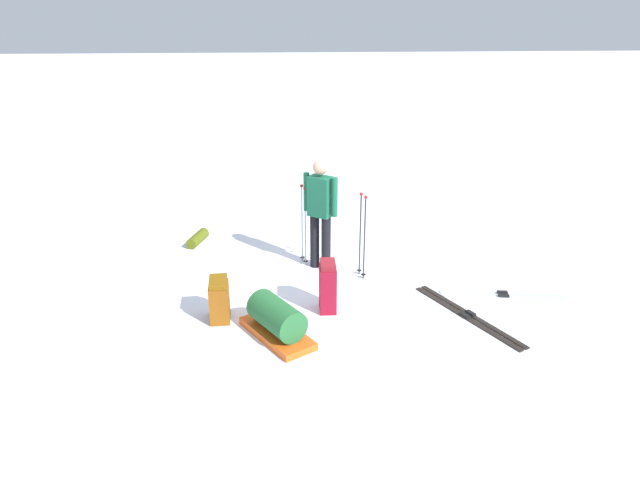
# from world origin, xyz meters

# --- Properties ---
(ground_plane) EXTENTS (80.00, 80.00, 0.00)m
(ground_plane) POSITION_xyz_m (0.00, 0.00, 0.00)
(ground_plane) COLOR white
(skier_standing) EXTENTS (0.38, 0.48, 1.70)m
(skier_standing) POSITION_xyz_m (-0.59, 0.04, 0.95)
(skier_standing) COLOR black
(skier_standing) RESTS_ON ground_plane
(ski_pair_near) EXTENTS (0.42, 1.72, 0.05)m
(ski_pair_near) POSITION_xyz_m (0.51, 2.52, 0.01)
(ski_pair_near) COLOR silver
(ski_pair_near) RESTS_ON ground_plane
(ski_pair_far) EXTENTS (1.75, 1.02, 0.05)m
(ski_pair_far) POSITION_xyz_m (1.03, 1.86, 0.01)
(ski_pair_far) COLOR black
(ski_pair_far) RESTS_ON ground_plane
(backpack_large_dark) EXTENTS (0.39, 0.27, 0.57)m
(backpack_large_dark) POSITION_xyz_m (0.90, -1.34, 0.28)
(backpack_large_dark) COLOR brown
(backpack_large_dark) RESTS_ON ground_plane
(backpack_bright) EXTENTS (0.32, 0.21, 0.70)m
(backpack_bright) POSITION_xyz_m (0.74, 0.06, 0.34)
(backpack_bright) COLOR maroon
(backpack_bright) RESTS_ON ground_plane
(ski_poles_planted_near) EXTENTS (0.22, 0.11, 1.26)m
(ski_poles_planted_near) POSITION_xyz_m (-0.78, -0.20, 0.70)
(ski_poles_planted_near) COLOR #B1BFB7
(ski_poles_planted_near) RESTS_ON ground_plane
(ski_poles_planted_far) EXTENTS (0.22, 0.11, 1.28)m
(ski_poles_planted_far) POSITION_xyz_m (-0.25, 0.63, 0.71)
(ski_poles_planted_far) COLOR #22232D
(ski_poles_planted_far) RESTS_ON ground_plane
(gear_sled) EXTENTS (1.16, 0.97, 0.49)m
(gear_sled) POSITION_xyz_m (1.37, -0.61, 0.22)
(gear_sled) COLOR #E35918
(gear_sled) RESTS_ON ground_plane
(sleeping_mat_rolled) EXTENTS (0.58, 0.33, 0.18)m
(sleeping_mat_rolled) POSITION_xyz_m (-1.68, -1.96, 0.09)
(sleeping_mat_rolled) COLOR #535E15
(sleeping_mat_rolled) RESTS_ON ground_plane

